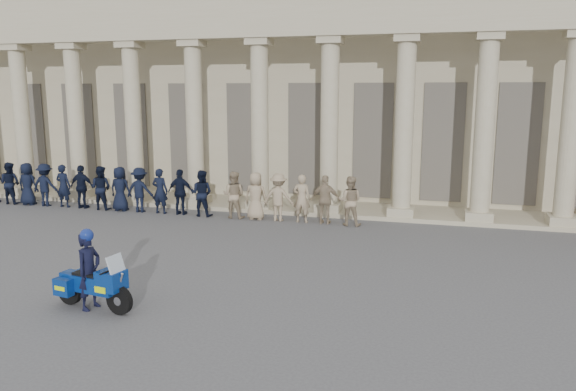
{
  "coord_description": "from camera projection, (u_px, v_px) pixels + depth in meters",
  "views": [
    {
      "loc": [
        5.24,
        -11.63,
        4.49
      ],
      "look_at": [
        1.14,
        3.11,
        1.6
      ],
      "focal_mm": 35.0,
      "sensor_mm": 36.0,
      "label": 1
    }
  ],
  "objects": [
    {
      "name": "building",
      "position": [
        331.0,
        89.0,
        26.34
      ],
      "size": [
        40.0,
        12.5,
        9.0
      ],
      "color": "tan",
      "rests_on": "ground"
    },
    {
      "name": "rider",
      "position": [
        89.0,
        269.0,
        11.56
      ],
      "size": [
        0.48,
        0.64,
        1.71
      ],
      "rotation": [
        0.0,
        0.0,
        1.41
      ],
      "color": "black",
      "rests_on": "ground"
    },
    {
      "name": "ground",
      "position": [
        206.0,
        283.0,
        13.23
      ],
      "size": [
        90.0,
        90.0,
        0.0
      ],
      "primitive_type": "plane",
      "color": "#4C4C4F",
      "rests_on": "ground"
    },
    {
      "name": "motorcycle",
      "position": [
        94.0,
        284.0,
        11.58
      ],
      "size": [
        1.93,
        0.88,
        1.24
      ],
      "rotation": [
        0.0,
        0.0,
        -0.16
      ],
      "color": "black",
      "rests_on": "ground"
    },
    {
      "name": "officer_rank",
      "position": [
        147.0,
        190.0,
        20.71
      ],
      "size": [
        16.01,
        0.63,
        1.67
      ],
      "color": "black",
      "rests_on": "ground"
    }
  ]
}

